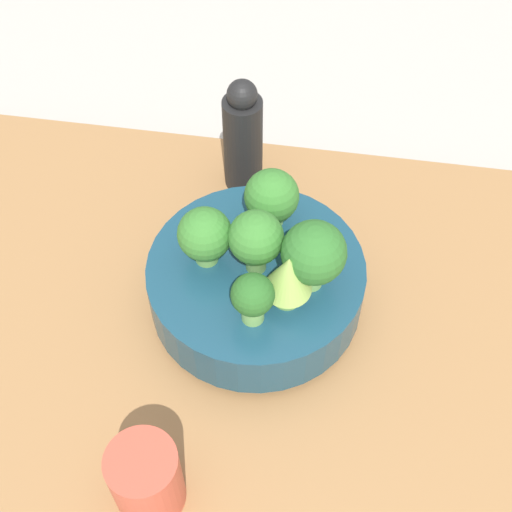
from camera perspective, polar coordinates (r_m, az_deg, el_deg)
ground_plane at (r=0.85m, az=0.07°, el=-7.29°), size 6.00×6.00×0.00m
table at (r=0.83m, az=0.07°, el=-6.72°), size 1.18×0.61×0.03m
bowl at (r=0.80m, az=-0.00°, el=-2.26°), size 0.24×0.24×0.08m
broccoli_floret_center at (r=0.74m, az=-0.00°, el=1.37°), size 0.06×0.06×0.08m
broccoli_floret_front at (r=0.79m, az=0.99°, el=4.75°), size 0.06×0.06×0.07m
broccoli_floret_right at (r=0.75m, az=-4.11°, el=1.66°), size 0.06×0.06×0.07m
romanesco_piece_far at (r=0.72m, az=2.55°, el=-1.87°), size 0.05×0.05×0.07m
broccoli_floret_left at (r=0.72m, az=4.64°, el=0.18°), size 0.07×0.07×0.09m
broccoli_floret_back at (r=0.71m, az=-0.48°, el=-3.27°), size 0.04×0.04×0.06m
cup at (r=0.70m, az=-8.76°, el=-17.23°), size 0.07×0.07×0.09m
pepper_mill at (r=0.90m, az=-1.05°, el=9.45°), size 0.05×0.05×0.17m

